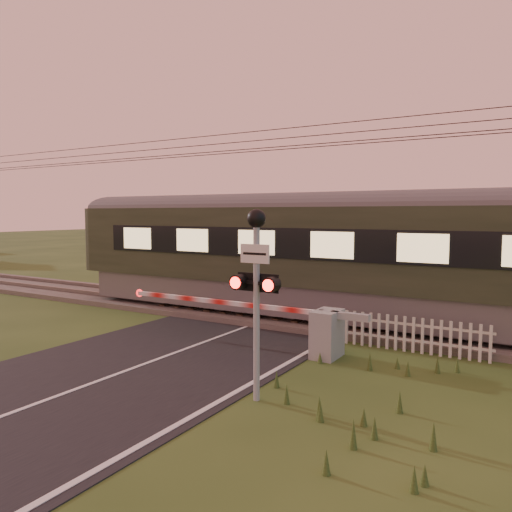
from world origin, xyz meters
The scene contains 7 objects.
ground centered at (0.00, 0.00, 0.00)m, with size 160.00×160.00×0.00m, color #2A4119.
road centered at (0.02, -0.23, 0.01)m, with size 6.00×140.00×0.03m.
track_bed centered at (0.00, 6.50, 0.07)m, with size 140.00×3.40×0.39m.
overhead_wires centered at (0.00, 6.50, 5.72)m, with size 120.00×0.62×0.62m.
boom_gate centered at (2.96, 3.14, 0.64)m, with size 7.18×0.87×1.16m.
crossing_signal centered at (3.27, -0.08, 2.41)m, with size 0.89×0.36×3.50m.
picket_fence centered at (4.98, 4.60, 0.45)m, with size 3.67×0.07×0.88m.
Camera 1 is at (7.84, -7.73, 3.43)m, focal length 35.00 mm.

